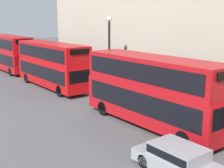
{
  "coord_description": "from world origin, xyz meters",
  "views": [
    {
      "loc": [
        -11.74,
        4.95,
        6.8
      ],
      "look_at": [
        0.48,
        21.05,
        2.4
      ],
      "focal_mm": 50.0,
      "sensor_mm": 36.0,
      "label": 1
    }
  ],
  "objects": [
    {
      "name": "bus_third_in_queue",
      "position": [
        1.6,
        32.06,
        2.38
      ],
      "size": [
        2.59,
        10.42,
        4.31
      ],
      "color": "#B20C0F",
      "rests_on": "ground"
    },
    {
      "name": "street_lamp",
      "position": [
        3.56,
        25.48,
        4.18
      ],
      "size": [
        0.44,
        0.44,
        6.82
      ],
      "color": "black",
      "rests_on": "ground"
    },
    {
      "name": "bus_trailing",
      "position": [
        1.6,
        43.86,
        2.44
      ],
      "size": [
        2.59,
        10.0,
        4.43
      ],
      "color": "#A80F14",
      "rests_on": "ground"
    },
    {
      "name": "car_hatchback",
      "position": [
        -1.8,
        13.2,
        0.7
      ],
      "size": [
        1.84,
        4.36,
        1.3
      ],
      "color": "gray",
      "rests_on": "ground"
    },
    {
      "name": "bus_second_in_queue",
      "position": [
        1.6,
        18.43,
        2.42
      ],
      "size": [
        2.59,
        10.41,
        4.4
      ],
      "color": "#A80F14",
      "rests_on": "ground"
    }
  ]
}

